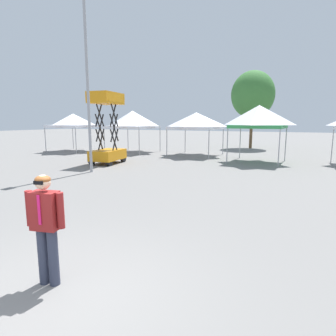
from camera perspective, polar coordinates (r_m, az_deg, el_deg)
name	(u,v)px	position (r m, az deg, el deg)	size (l,w,h in m)	color
ground_plane	(54,298)	(4.90, -21.96, -23.09)	(140.00, 140.00, 0.00)	slate
canopy_tent_behind_right	(73,121)	(25.71, -18.49, 9.03)	(3.50, 3.50, 3.20)	#9E9EA3
canopy_tent_behind_left	(133,120)	(23.90, -7.12, 9.63)	(3.56, 3.56, 3.41)	#9E9EA3
canopy_tent_right_of_center	(196,121)	(21.50, 5.67, 9.41)	(3.52, 3.52, 3.21)	#9E9EA3
canopy_tent_far_right	(259,117)	(18.65, 17.78, 9.78)	(3.28, 3.28, 3.55)	#9E9EA3
scissor_lift	(107,143)	(17.71, -12.06, 4.96)	(1.68, 2.46, 4.25)	black
person_foreground	(46,222)	(4.86, -23.34, -9.95)	(0.64, 0.33, 1.78)	#33384C
light_pole_near_lift	(87,68)	(15.10, -15.98, 18.80)	(0.36, 0.36, 9.12)	#9E9EA3
tree_behind_tents_center	(253,95)	(28.47, 16.66, 13.92)	(3.98, 3.98, 7.20)	brown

